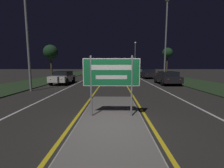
{
  "coord_description": "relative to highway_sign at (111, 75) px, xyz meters",
  "views": [
    {
      "loc": [
        0.11,
        -4.91,
        2.04
      ],
      "look_at": [
        0.0,
        2.19,
        1.16
      ],
      "focal_mm": 24.0,
      "sensor_mm": 36.0,
      "label": 1
    }
  ],
  "objects": [
    {
      "name": "median_island",
      "position": [
        0.0,
        0.0,
        -1.66
      ],
      "size": [
        2.38,
        7.4,
        0.1
      ],
      "color": "#999993",
      "rests_on": "ground_plane"
    },
    {
      "name": "highway_sign",
      "position": [
        0.0,
        0.0,
        0.0
      ],
      "size": [
        2.13,
        0.07,
        2.31
      ],
      "color": "gray",
      "rests_on": "median_island"
    },
    {
      "name": "ground_plane",
      "position": [
        0.0,
        -0.69,
        -1.7
      ],
      "size": [
        160.0,
        160.0,
        0.0
      ],
      "primitive_type": "plane",
      "color": "#282623"
    },
    {
      "name": "car_receding_0",
      "position": [
        5.87,
        10.74,
        -0.96
      ],
      "size": [
        1.98,
        4.12,
        1.41
      ],
      "color": "black",
      "rests_on": "ground_plane"
    },
    {
      "name": "streetlight_right_near",
      "position": [
        6.45,
        13.48,
        4.76
      ],
      "size": [
        0.53,
        0.53,
        10.19
      ],
      "color": "gray",
      "rests_on": "ground_plane"
    },
    {
      "name": "edge_line_white_left",
      "position": [
        -7.2,
        24.31,
        -1.7
      ],
      "size": [
        0.1,
        70.0,
        0.01
      ],
      "color": "silver",
      "rests_on": "ground_plane"
    },
    {
      "name": "car_receding_1",
      "position": [
        5.58,
        18.74,
        -0.93
      ],
      "size": [
        1.98,
        4.61,
        1.46
      ],
      "color": "black",
      "rests_on": "ground_plane"
    },
    {
      "name": "centre_line_yellow_right",
      "position": [
        1.38,
        24.31,
        -1.7
      ],
      "size": [
        0.12,
        70.0,
        0.01
      ],
      "color": "gold",
      "rests_on": "ground_plane"
    },
    {
      "name": "centre_line_yellow_left",
      "position": [
        -1.38,
        24.31,
        -1.7
      ],
      "size": [
        0.12,
        70.0,
        0.01
      ],
      "color": "gold",
      "rests_on": "ground_plane"
    },
    {
      "name": "roadside_palm_right",
      "position": [
        9.81,
        22.32,
        2.56
      ],
      "size": [
        1.85,
        1.85,
        5.19
      ],
      "color": "#4C3823",
      "rests_on": "verge_right"
    },
    {
      "name": "car_approaching_0",
      "position": [
        -5.64,
        11.05,
        -0.94
      ],
      "size": [
        1.89,
        4.18,
        1.41
      ],
      "color": "silver",
      "rests_on": "ground_plane"
    },
    {
      "name": "lane_line_white_left",
      "position": [
        -4.2,
        24.31,
        -1.7
      ],
      "size": [
        0.12,
        70.0,
        0.01
      ],
      "color": "silver",
      "rests_on": "ground_plane"
    },
    {
      "name": "edge_line_white_right",
      "position": [
        7.2,
        24.31,
        -1.7
      ],
      "size": [
        0.1,
        70.0,
        0.01
      ],
      "color": "silver",
      "rests_on": "ground_plane"
    },
    {
      "name": "verge_right",
      "position": [
        9.5,
        19.31,
        -1.66
      ],
      "size": [
        5.0,
        100.0,
        0.08
      ],
      "color": "#23381E",
      "rests_on": "ground_plane"
    },
    {
      "name": "verge_left",
      "position": [
        -9.5,
        19.31,
        -1.66
      ],
      "size": [
        5.0,
        100.0,
        0.08
      ],
      "color": "#23381E",
      "rests_on": "ground_plane"
    },
    {
      "name": "lane_line_white_right",
      "position": [
        4.2,
        24.31,
        -1.7
      ],
      "size": [
        0.12,
        70.0,
        0.01
      ],
      "color": "silver",
      "rests_on": "ground_plane"
    },
    {
      "name": "streetlight_right_far",
      "position": [
        6.18,
        38.96,
        4.31
      ],
      "size": [
        0.58,
        0.58,
        8.85
      ],
      "color": "gray",
      "rests_on": "ground_plane"
    },
    {
      "name": "roadside_palm_left",
      "position": [
        -8.58,
        15.04,
        2.12
      ],
      "size": [
        1.93,
        1.93,
        4.77
      ],
      "color": "#4C3823",
      "rests_on": "verge_left"
    },
    {
      "name": "car_receding_2",
      "position": [
        2.4,
        31.23,
        -0.95
      ],
      "size": [
        1.95,
        4.76,
        1.45
      ],
      "color": "navy",
      "rests_on": "ground_plane"
    }
  ]
}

